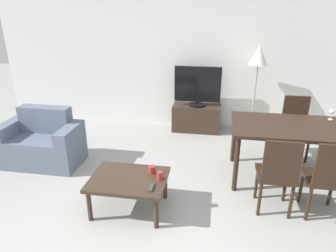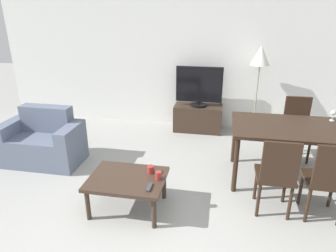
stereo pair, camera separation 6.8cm
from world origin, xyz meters
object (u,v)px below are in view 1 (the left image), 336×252
(tv, at_px, (198,86))
(dining_chair_near_right, at_px, (328,176))
(coffee_table, at_px, (129,182))
(wine_glass_left, at_px, (332,112))
(dining_chair_near, at_px, (278,172))
(remote_primary, at_px, (151,187))
(dining_table, at_px, (290,132))
(dining_chair_far, at_px, (295,124))
(tv_stand, at_px, (196,118))
(floor_lamp, at_px, (258,60))
(cup_colored_far, at_px, (160,176))
(cup_white_near, at_px, (152,170))
(armchair, at_px, (42,144))

(tv, bearing_deg, dining_chair_near_right, -55.95)
(coffee_table, distance_m, wine_glass_left, 2.75)
(dining_chair_near, bearing_deg, remote_primary, -164.57)
(coffee_table, bearing_deg, wine_glass_left, 27.86)
(tv, distance_m, remote_primary, 2.67)
(dining_table, bearing_deg, dining_chair_far, 71.76)
(tv_stand, relative_size, wine_glass_left, 5.91)
(dining_table, relative_size, floor_lamp, 0.91)
(tv, distance_m, dining_table, 1.99)
(cup_colored_far, bearing_deg, wine_glass_left, 31.12)
(tv_stand, bearing_deg, tv, -90.00)
(dining_chair_far, height_order, cup_colored_far, dining_chair_far)
(dining_chair_near_right, distance_m, remote_primary, 1.83)
(dining_table, distance_m, cup_colored_far, 1.77)
(dining_chair_near_right, height_order, wine_glass_left, dining_chair_near_right)
(tv, xyz_separation_m, coffee_table, (-0.55, -2.47, -0.48))
(remote_primary, distance_m, cup_white_near, 0.31)
(armchair, bearing_deg, tv, 37.63)
(armchair, bearing_deg, floor_lamp, 27.21)
(coffee_table, height_order, cup_white_near, cup_white_near)
(tv_stand, bearing_deg, wine_glass_left, -33.38)
(cup_colored_far, bearing_deg, dining_chair_far, 44.17)
(armchair, xyz_separation_m, wine_glass_left, (3.94, 0.41, 0.56))
(coffee_table, xyz_separation_m, floor_lamp, (1.54, 2.44, 0.98))
(dining_table, bearing_deg, armchair, -178.10)
(dining_table, height_order, dining_chair_far, dining_chair_far)
(tv_stand, distance_m, dining_chair_far, 1.73)
(tv, distance_m, dining_chair_far, 1.74)
(remote_primary, height_order, wine_glass_left, wine_glass_left)
(tv_stand, xyz_separation_m, dining_table, (1.28, -1.51, 0.44))
(coffee_table, distance_m, cup_white_near, 0.29)
(dining_chair_far, relative_size, floor_lamp, 0.58)
(armchair, height_order, dining_chair_far, dining_chair_far)
(remote_primary, bearing_deg, armchair, 151.40)
(dining_chair_near_right, distance_m, floor_lamp, 2.44)
(dining_chair_near, xyz_separation_m, cup_white_near, (-1.36, -0.06, -0.07))
(dining_chair_near_right, bearing_deg, wine_glass_left, 74.03)
(dining_chair_near_right, xyz_separation_m, cup_colored_far, (-1.74, -0.17, -0.06))
(tv, relative_size, wine_glass_left, 5.61)
(dining_chair_near, distance_m, remote_primary, 1.35)
(dining_table, bearing_deg, tv, 130.36)
(dining_chair_near, bearing_deg, tv_stand, 114.46)
(dining_table, bearing_deg, coffee_table, -152.38)
(tv, relative_size, dining_table, 0.57)
(armchair, bearing_deg, cup_white_near, -21.52)
(dining_chair_near, distance_m, wine_glass_left, 1.38)
(tv_stand, bearing_deg, dining_chair_near, -65.54)
(remote_primary, bearing_deg, dining_chair_near, 15.43)
(tv_stand, relative_size, tv, 1.05)
(tv_stand, relative_size, dining_chair_far, 0.94)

